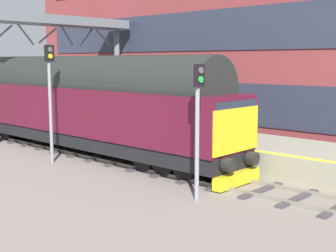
# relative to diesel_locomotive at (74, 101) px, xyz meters

# --- Properties ---
(ground_plane) EXTENTS (140.00, 140.00, 0.00)m
(ground_plane) POSITION_rel_diesel_locomotive_xyz_m (-0.00, -5.84, -2.49)
(ground_plane) COLOR gray
(ground_plane) RESTS_ON ground
(track_main) EXTENTS (2.50, 60.00, 0.15)m
(track_main) POSITION_rel_diesel_locomotive_xyz_m (-0.00, -5.84, -2.43)
(track_main) COLOR gray
(track_main) RESTS_ON ground
(station_platform) EXTENTS (4.00, 44.00, 1.01)m
(station_platform) POSITION_rel_diesel_locomotive_xyz_m (3.60, -5.84, -1.99)
(station_platform) COLOR gray
(station_platform) RESTS_ON ground
(station_building) EXTENTS (5.58, 38.70, 11.83)m
(station_building) POSITION_rel_diesel_locomotive_xyz_m (9.94, -5.89, 3.43)
(station_building) COLOR brown
(station_building) RESTS_ON ground
(diesel_locomotive) EXTENTS (2.74, 19.49, 4.68)m
(diesel_locomotive) POSITION_rel_diesel_locomotive_xyz_m (0.00, 0.00, 0.00)
(diesel_locomotive) COLOR black
(diesel_locomotive) RESTS_ON ground
(signal_post_mid) EXTENTS (0.44, 0.22, 4.36)m
(signal_post_mid) POSITION_rel_diesel_locomotive_xyz_m (-2.27, -9.63, 0.23)
(signal_post_mid) COLOR gray
(signal_post_mid) RESTS_ON ground
(signal_post_far) EXTENTS (0.44, 0.22, 5.12)m
(signal_post_far) POSITION_rel_diesel_locomotive_xyz_m (-2.27, -1.41, 0.66)
(signal_post_far) COLOR gray
(signal_post_far) RESTS_ON ground
(platform_number_sign) EXTENTS (0.10, 0.44, 2.10)m
(platform_number_sign) POSITION_rel_diesel_locomotive_xyz_m (2.03, -8.03, -0.09)
(platform_number_sign) COLOR slate
(platform_number_sign) RESTS_ON station_platform
(waiting_passenger) EXTENTS (0.39, 0.50, 1.64)m
(waiting_passenger) POSITION_rel_diesel_locomotive_xyz_m (3.44, -1.38, -0.50)
(waiting_passenger) COLOR #262D3D
(waiting_passenger) RESTS_ON station_platform
(overhead_footbridge) EXTENTS (9.30, 2.00, 6.94)m
(overhead_footbridge) POSITION_rel_diesel_locomotive_xyz_m (2.05, 4.27, 3.68)
(overhead_footbridge) COLOR slate
(overhead_footbridge) RESTS_ON ground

